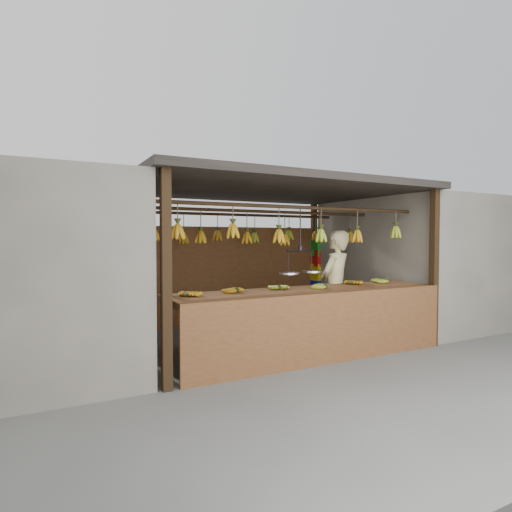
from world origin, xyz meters
TOP-DOWN VIEW (x-y plane):
  - ground at (0.00, 0.00)m, footprint 80.00×80.00m
  - stall at (0.00, 0.33)m, footprint 4.30×3.30m
  - neighbor_right at (3.60, 0.00)m, footprint 3.00×3.00m
  - counter at (0.07, -1.23)m, footprint 3.89×0.88m
  - hanging_bananas at (0.00, 0.01)m, footprint 3.60×2.25m
  - balance_scale at (-0.02, -1.00)m, footprint 0.73×0.39m
  - vendor at (0.90, -0.60)m, footprint 0.73×0.62m
  - bag_bundles at (1.94, 1.35)m, footprint 0.08×0.26m

SIDE VIEW (x-z plane):
  - ground at x=0.00m, z-range 0.00..0.00m
  - counter at x=0.07m, z-range 0.24..1.20m
  - vendor at x=0.90m, z-range 0.00..1.71m
  - bag_bundles at x=1.94m, z-range 0.42..1.60m
  - neighbor_right at x=3.60m, z-range 0.00..2.30m
  - balance_scale at x=-0.02m, z-range 0.73..1.62m
  - hanging_bananas at x=0.00m, z-range 1.43..1.83m
  - stall at x=0.00m, z-range 0.77..3.17m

